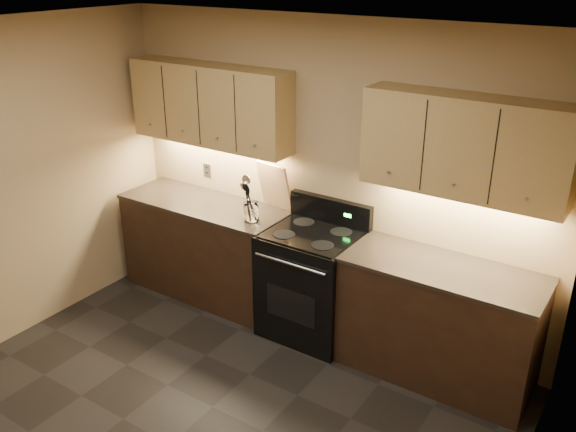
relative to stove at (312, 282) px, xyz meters
name	(u,v)px	position (x,y,z in m)	size (l,w,h in m)	color
ceiling	(130,44)	(-0.08, -1.68, 2.12)	(4.00, 4.00, 0.00)	silver
wall_back	(326,177)	(-0.08, 0.32, 0.82)	(4.00, 0.04, 2.60)	tan
wall_right	(498,401)	(1.92, -1.68, 0.82)	(0.04, 4.00, 2.60)	tan
counter_left	(207,248)	(-1.18, 0.02, -0.01)	(1.62, 0.62, 0.93)	black
counter_right	(438,322)	(1.10, 0.02, -0.01)	(1.46, 0.62, 0.93)	black
stove	(312,282)	(0.00, 0.00, 0.00)	(0.76, 0.68, 1.14)	black
upper_cab_left	(210,105)	(-1.18, 0.17, 1.32)	(1.60, 0.30, 0.70)	tan
upper_cab_right	(465,146)	(1.10, 0.17, 1.32)	(1.44, 0.30, 0.70)	tan
outlet_plate	(207,170)	(-1.38, 0.31, 0.64)	(0.09, 0.01, 0.12)	#B2B5BA
utensil_crock	(251,212)	(-0.58, -0.06, 0.53)	(0.15, 0.15, 0.16)	white
cutting_board	(274,186)	(-0.56, 0.26, 0.66)	(0.34, 0.02, 0.44)	tan
black_spoon	(253,200)	(-0.57, -0.04, 0.62)	(0.06, 0.06, 0.31)	black
black_turner	(250,202)	(-0.56, -0.09, 0.63)	(0.08, 0.08, 0.33)	black
steel_spatula	(255,200)	(-0.54, -0.05, 0.64)	(0.08, 0.08, 0.34)	silver
steel_skimmer	(253,199)	(-0.55, -0.07, 0.65)	(0.09, 0.09, 0.36)	silver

